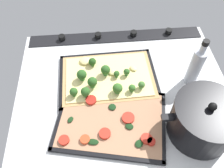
{
  "coord_description": "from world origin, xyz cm",
  "views": [
    {
      "loc": [
        8.56,
        47.45,
        70.1
      ],
      "look_at": [
        4.26,
        -1.86,
        4.46
      ],
      "focal_mm": 37.37,
      "sensor_mm": 36.0,
      "label": 1
    }
  ],
  "objects": [
    {
      "name": "broccoli_pizza",
      "position": [
        6.06,
        -7.07,
        1.91
      ],
      "size": [
        34.78,
        24.34,
        5.91
      ],
      "color": "tan",
      "rests_on": "baking_tray_front"
    },
    {
      "name": "stove_control_panel",
      "position": [
        0.0,
        -31.09,
        0.55
      ],
      "size": [
        75.46,
        7.0,
        2.6
      ],
      "color": "black",
      "rests_on": "ground_plane"
    },
    {
      "name": "cooking_pot",
      "position": [
        -22.27,
        16.11,
        6.78
      ],
      "size": [
        27.4,
        20.61,
        15.87
      ],
      "color": "black",
      "rests_on": "ground_plane"
    },
    {
      "name": "veggie_pizza_back",
      "position": [
        5.73,
        10.83,
        1.07
      ],
      "size": [
        37.55,
        29.81,
        1.9
      ],
      "color": "tan",
      "rests_on": "baking_tray_back"
    },
    {
      "name": "baking_tray_front",
      "position": [
        5.23,
        -7.71,
        0.37
      ],
      "size": [
        37.24,
        26.8,
        1.3
      ],
      "color": "black",
      "rests_on": "ground_plane"
    },
    {
      "name": "baking_tray_back",
      "position": [
        5.63,
        10.43,
        0.37
      ],
      "size": [
        40.4,
        32.66,
        1.3
      ],
      "color": "black",
      "rests_on": "ground_plane"
    },
    {
      "name": "oil_bottle",
      "position": [
        -25.5,
        -4.1,
        8.34
      ],
      "size": [
        4.56,
        4.56,
        20.39
      ],
      "color": "#B7BCC6",
      "rests_on": "ground_plane"
    },
    {
      "name": "ground_plane",
      "position": [
        0.0,
        0.0,
        -1.5
      ],
      "size": [
        78.61,
        69.18,
        3.0
      ],
      "primitive_type": "cube",
      "color": "silver"
    }
  ]
}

